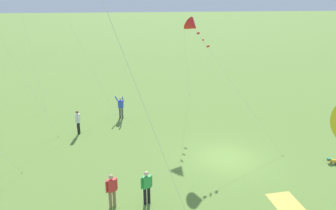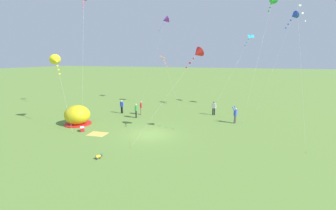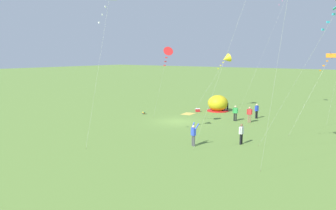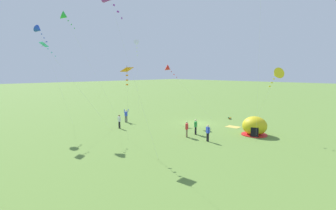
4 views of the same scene
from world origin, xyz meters
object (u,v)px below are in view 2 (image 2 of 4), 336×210
(kite_purple, at_px, (165,20))
(kite_cyan, at_px, (250,39))
(popup_tent, at_px, (77,115))
(kite_yellow, at_px, (56,61))
(person_strolling, at_px, (122,106))
(kite_orange, at_px, (163,59))
(person_flying_kite, at_px, (235,114))
(person_far_back, at_px, (214,107))
(toddler_crawling, at_px, (99,156))
(person_watching_sky, at_px, (136,110))
(person_near_tent, at_px, (141,107))
(kite_blue, at_px, (294,16))
(kite_green, at_px, (273,0))
(cooler_box, at_px, (82,129))
(kite_red, at_px, (197,53))

(kite_purple, xyz_separation_m, kite_cyan, (12.39, 0.41, -3.09))
(popup_tent, xyz_separation_m, kite_yellow, (-2.14, -0.01, 5.75))
(person_strolling, relative_size, kite_orange, 0.23)
(kite_orange, bearing_deg, person_flying_kite, -34.82)
(kite_purple, relative_size, kite_cyan, 1.29)
(person_far_back, bearing_deg, toddler_crawling, -112.04)
(person_watching_sky, height_order, person_near_tent, same)
(kite_yellow, bearing_deg, person_flying_kite, 17.66)
(person_strolling, bearing_deg, person_far_back, 13.97)
(kite_blue, xyz_separation_m, kite_green, (-2.83, -2.20, 1.56))
(person_strolling, relative_size, person_far_back, 1.00)
(person_strolling, distance_m, kite_yellow, 9.27)
(person_flying_kite, height_order, person_near_tent, person_flying_kite)
(person_watching_sky, bearing_deg, kite_orange, 88.51)
(person_watching_sky, xyz_separation_m, kite_cyan, (12.45, 11.16, 8.71))
(person_flying_kite, height_order, kite_yellow, kite_yellow)
(person_strolling, distance_m, kite_green, 22.69)
(person_strolling, bearing_deg, kite_orange, 68.65)
(kite_blue, xyz_separation_m, kite_cyan, (-5.11, 1.02, -2.65))
(kite_yellow, xyz_separation_m, kite_cyan, (19.37, 15.64, 2.93))
(popup_tent, xyz_separation_m, kite_cyan, (17.22, 15.63, 8.68))
(kite_blue, bearing_deg, kite_orange, -176.56)
(cooler_box, xyz_separation_m, person_near_tent, (2.64, 7.92, 0.74))
(person_near_tent, height_order, kite_purple, kite_purple)
(person_flying_kite, xyz_separation_m, person_watching_sky, (-11.38, -1.34, -0.03))
(person_near_tent, xyz_separation_m, kite_blue, (17.65, 8.53, 11.36))
(cooler_box, relative_size, kite_red, 0.08)
(toddler_crawling, distance_m, kite_red, 11.73)
(cooler_box, xyz_separation_m, person_strolling, (-0.03, 7.76, 0.74))
(toddler_crawling, bearing_deg, person_strolling, 112.98)
(popup_tent, distance_m, kite_yellow, 6.14)
(toddler_crawling, bearing_deg, popup_tent, 138.20)
(person_strolling, relative_size, person_watching_sky, 1.00)
(person_watching_sky, relative_size, kite_yellow, 0.23)
(person_flying_kite, height_order, kite_green, kite_green)
(popup_tent, height_order, person_watching_sky, popup_tent)
(popup_tent, height_order, kite_purple, kite_purple)
(popup_tent, distance_m, cooler_box, 2.86)
(kite_blue, xyz_separation_m, kite_red, (-9.58, -13.72, -4.87))
(toddler_crawling, height_order, person_strolling, person_strolling)
(person_flying_kite, relative_size, person_near_tent, 1.10)
(person_flying_kite, xyz_separation_m, kite_green, (3.35, 6.59, 12.89))
(kite_blue, relative_size, kite_red, 1.61)
(person_flying_kite, xyz_separation_m, kite_cyan, (1.07, 9.82, 8.68))
(cooler_box, height_order, kite_green, kite_green)
(person_strolling, bearing_deg, kite_red, -25.07)
(toddler_crawling, xyz_separation_m, kite_green, (12.22, 18.92, 13.71))
(kite_green, distance_m, kite_purple, 14.98)
(popup_tent, relative_size, kite_purple, 0.21)
(toddler_crawling, distance_m, kite_orange, 21.31)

